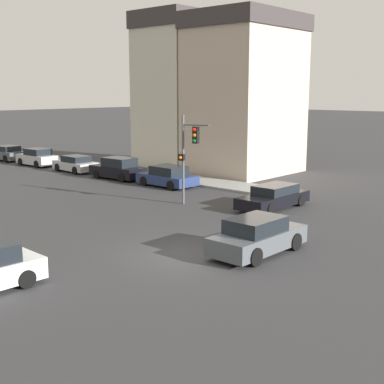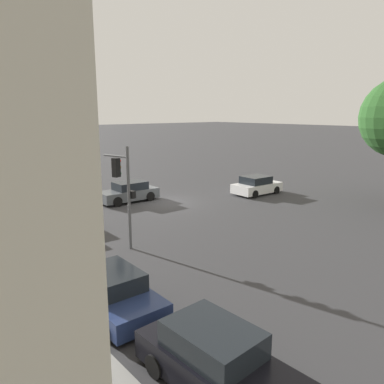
# 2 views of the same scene
# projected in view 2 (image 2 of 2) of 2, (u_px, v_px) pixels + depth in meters

# --- Properties ---
(ground_plane) EXTENTS (300.00, 300.00, 0.00)m
(ground_plane) POSITION_uv_depth(u_px,v_px,m) (167.00, 202.00, 27.27)
(ground_plane) COLOR #333335
(traffic_signal) EXTENTS (0.82, 1.70, 4.92)m
(traffic_signal) POSITION_uv_depth(u_px,v_px,m) (123.00, 182.00, 17.60)
(traffic_signal) COLOR #515456
(traffic_signal) RESTS_ON ground_plane
(crossing_car_0) EXTENTS (4.37, 1.94, 1.46)m
(crossing_car_0) POSITION_uv_depth(u_px,v_px,m) (129.00, 192.00, 27.29)
(crossing_car_0) COLOR #4C5156
(crossing_car_0) RESTS_ON ground_plane
(crossing_car_1) EXTENTS (4.72, 1.92, 1.25)m
(crossing_car_1) POSITION_uv_depth(u_px,v_px,m) (46.00, 226.00, 19.58)
(crossing_car_1) COLOR black
(crossing_car_1) RESTS_ON ground_plane
(crossing_car_2) EXTENTS (4.10, 2.19, 1.46)m
(crossing_car_2) POSITION_uv_depth(u_px,v_px,m) (257.00, 186.00, 29.80)
(crossing_car_2) COLOR silver
(crossing_car_2) RESTS_ON ground_plane
(parked_car_0) EXTENTS (2.09, 4.12, 1.37)m
(parked_car_0) POSITION_uv_depth(u_px,v_px,m) (112.00, 292.00, 12.30)
(parked_car_0) COLOR navy
(parked_car_0) RESTS_ON ground_plane
(parked_car_1) EXTENTS (2.02, 4.32, 1.55)m
(parked_car_1) POSITION_uv_depth(u_px,v_px,m) (216.00, 361.00, 8.82)
(parked_car_1) COLOR black
(parked_car_1) RESTS_ON ground_plane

